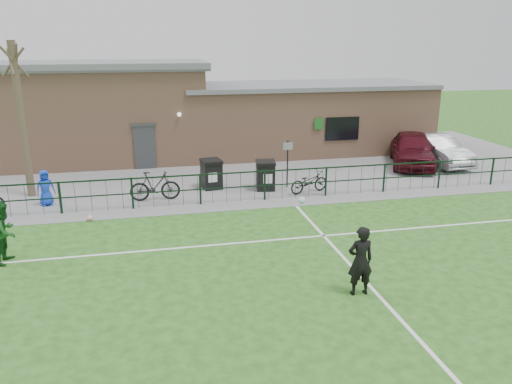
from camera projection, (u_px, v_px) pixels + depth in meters
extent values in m
plane|color=#245619|center=(301.00, 305.00, 11.80)|extent=(90.00, 90.00, 0.00)
cube|color=slate|center=(219.00, 167.00, 24.41)|extent=(34.00, 13.00, 0.02)
cube|color=white|center=(241.00, 203.00, 19.09)|extent=(28.00, 0.10, 0.01)
cube|color=white|center=(263.00, 241.00, 15.54)|extent=(28.00, 0.10, 0.01)
cube|color=white|center=(379.00, 296.00, 12.21)|extent=(0.10, 16.00, 0.01)
cube|color=black|center=(239.00, 187.00, 19.10)|extent=(28.00, 0.10, 1.20)
cylinder|color=#4B3D2D|center=(22.00, 121.00, 19.11)|extent=(0.30, 0.30, 6.00)
cube|color=black|center=(211.00, 175.00, 20.85)|extent=(0.86, 0.95, 1.14)
cube|color=black|center=(265.00, 176.00, 20.69)|extent=(0.85, 0.93, 1.12)
cylinder|color=black|center=(287.00, 164.00, 20.88)|extent=(0.07, 0.07, 2.00)
imported|color=#410B14|center=(412.00, 149.00, 24.57)|extent=(3.76, 5.23, 1.65)
imported|color=#999BA0|center=(437.00, 150.00, 24.89)|extent=(1.76, 4.46, 1.45)
imported|color=black|center=(155.00, 186.00, 19.25)|extent=(1.92, 0.56, 1.15)
imported|color=black|center=(309.00, 182.00, 20.25)|extent=(1.82, 1.05, 0.90)
imported|color=blue|center=(45.00, 188.00, 18.64)|extent=(0.77, 0.64, 1.36)
imported|color=black|center=(360.00, 261.00, 12.07)|extent=(0.65, 0.43, 1.77)
sphere|color=white|center=(302.00, 200.00, 14.67)|extent=(0.22, 0.22, 0.22)
imported|color=#164E1C|center=(5.00, 232.00, 13.90)|extent=(0.82, 0.97, 1.75)
sphere|color=white|center=(90.00, 218.00, 17.23)|extent=(0.21, 0.21, 0.21)
cube|color=tan|center=(210.00, 122.00, 26.70)|extent=(24.00, 5.00, 3.50)
cube|color=tan|center=(84.00, 80.00, 24.74)|extent=(11.52, 5.00, 1.20)
cube|color=#5C5F64|center=(83.00, 65.00, 24.53)|extent=(12.02, 5.40, 0.28)
cube|color=#5C5F64|center=(306.00, 85.00, 27.23)|extent=(13.44, 5.30, 0.22)
cube|color=#383A3D|center=(145.00, 148.00, 23.83)|extent=(1.00, 0.08, 2.10)
cube|color=black|center=(342.00, 129.00, 25.70)|extent=(1.80, 0.08, 1.20)
cube|color=#19661E|center=(319.00, 124.00, 25.30)|extent=(0.45, 0.04, 0.55)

